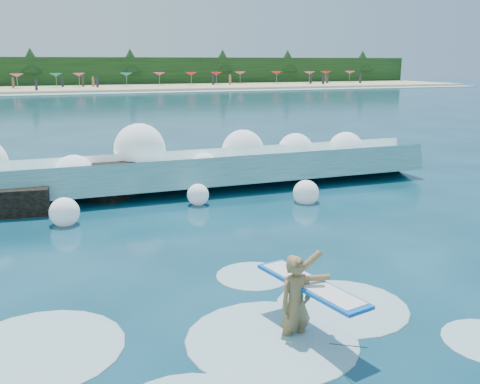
{
  "coord_description": "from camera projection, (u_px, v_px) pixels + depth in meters",
  "views": [
    {
      "loc": [
        -2.93,
        -9.58,
        4.23
      ],
      "look_at": [
        1.5,
        2.0,
        1.2
      ],
      "focal_mm": 40.0,
      "sensor_mm": 36.0,
      "label": 1
    }
  ],
  "objects": [
    {
      "name": "ground",
      "position": [
        206.0,
        278.0,
        10.71
      ],
      "size": [
        200.0,
        200.0,
        0.0
      ],
      "primitive_type": "plane",
      "color": "#07313C",
      "rests_on": "ground"
    },
    {
      "name": "beach",
      "position": [
        53.0,
        89.0,
        81.43
      ],
      "size": [
        140.0,
        20.0,
        0.4
      ],
      "primitive_type": "cube",
      "color": "tan",
      "rests_on": "ground"
    },
    {
      "name": "wet_band",
      "position": [
        56.0,
        94.0,
        71.49
      ],
      "size": [
        140.0,
        5.0,
        0.08
      ],
      "primitive_type": "cube",
      "color": "silver",
      "rests_on": "ground"
    },
    {
      "name": "treeline",
      "position": [
        50.0,
        72.0,
        89.96
      ],
      "size": [
        140.0,
        4.0,
        5.0
      ],
      "primitive_type": "cube",
      "color": "black",
      "rests_on": "ground"
    },
    {
      "name": "breaking_wave",
      "position": [
        164.0,
        174.0,
        17.97
      ],
      "size": [
        18.84,
        2.9,
        1.62
      ],
      "color": "teal",
      "rests_on": "ground"
    },
    {
      "name": "rock_cluster",
      "position": [
        7.0,
        194.0,
        15.87
      ],
      "size": [
        8.19,
        3.09,
        1.27
      ],
      "color": "black",
      "rests_on": "ground"
    },
    {
      "name": "surfer_with_board",
      "position": [
        299.0,
        301.0,
        8.33
      ],
      "size": [
        1.08,
        2.84,
        1.62
      ],
      "color": "olive",
      "rests_on": "ground"
    },
    {
      "name": "wave_spray",
      "position": [
        165.0,
        159.0,
        17.8
      ],
      "size": [
        15.01,
        4.88,
        2.34
      ],
      "color": "white",
      "rests_on": "ground"
    },
    {
      "name": "surf_foam",
      "position": [
        228.0,
        339.0,
        8.38
      ],
      "size": [
        8.68,
        5.71,
        0.14
      ],
      "color": "silver",
      "rests_on": "ground"
    },
    {
      "name": "beach_umbrellas",
      "position": [
        52.0,
        75.0,
        82.83
      ],
      "size": [
        112.05,
        5.8,
        0.5
      ],
      "color": "#CA3B6E",
      "rests_on": "ground"
    }
  ]
}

